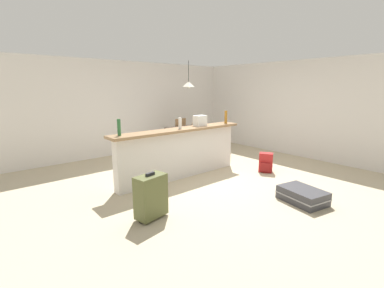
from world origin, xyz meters
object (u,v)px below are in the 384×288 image
Objects in this scene: bottle_green at (119,127)px; suitcase_flat_charcoal at (302,195)px; grocery_bag at (200,121)px; backpack_red at (266,163)px; bottle_white at (180,123)px; bottle_amber at (226,117)px; pendant_lamp at (189,84)px; suitcase_upright_olive at (151,196)px; dining_chair_near_partition at (201,139)px; dining_table at (190,131)px; dining_chair_far_side at (178,133)px.

bottle_green is 3.20m from suitcase_flat_charcoal.
backpack_red is (1.07, -0.96, -0.92)m from grocery_bag.
bottle_amber is (1.28, -0.03, 0.03)m from bottle_white.
bottle_amber is at bearing -97.00° from pendant_lamp.
suitcase_flat_charcoal is 1.31× the size of suitcase_upright_olive.
bottle_green reaches higher than dining_chair_near_partition.
bottle_green is 2.79m from dining_chair_near_partition.
grocery_bag is 0.24× the size of dining_table.
bottle_amber reaches higher than bottle_white.
backpack_red reaches higher than suitcase_flat_charcoal.
pendant_lamp is 2.95m from backpack_red.
suitcase_flat_charcoal is at bearing -100.70° from pendant_lamp.
bottle_green is 1.83m from grocery_bag.
pendant_lamp is 4.18m from suitcase_upright_olive.
bottle_white is 0.33× the size of suitcase_upright_olive.
dining_table reaches higher than backpack_red.
bottle_white is 0.30× the size of pendant_lamp.
dining_table is 0.57m from dining_chair_near_partition.
suitcase_flat_charcoal is at bearing -27.01° from suitcase_upright_olive.
bottle_green reaches higher than suitcase_flat_charcoal.
bottle_amber reaches higher than suitcase_upright_olive.
pendant_lamp reaches higher than dining_chair_far_side.
grocery_bag reaches higher than dining_chair_far_side.
suitcase_upright_olive is at bearing -137.24° from pendant_lamp.
bottle_green is at bearing -179.96° from grocery_bag.
bottle_green is 0.32× the size of suitcase_flat_charcoal.
bottle_white is at bearing -134.00° from pendant_lamp.
bottle_amber is 0.43× the size of suitcase_upright_olive.
grocery_bag reaches higher than backpack_red.
dining_chair_far_side is (0.15, 1.15, 0.00)m from dining_chair_near_partition.
bottle_white is 0.20× the size of dining_table.
bottle_green reaches higher than dining_chair_far_side.
suitcase_upright_olive is at bearing -149.06° from grocery_bag.
bottle_amber is 0.26× the size of dining_table.
bottle_green is at bearing -162.51° from dining_chair_near_partition.
backpack_red is at bearing -85.79° from pendant_lamp.
suitcase_flat_charcoal is at bearing -100.28° from dining_table.
bottle_green reaches higher than dining_table.
dining_chair_far_side is at bearing 82.75° from dining_chair_near_partition.
bottle_amber is at bearing 22.16° from suitcase_upright_olive.
bottle_white is 0.24× the size of dining_chair_near_partition.
bottle_amber is 0.33× the size of suitcase_flat_charcoal.
dining_table is at bearing 84.31° from bottle_amber.
suitcase_upright_olive is (-2.66, -1.08, -0.82)m from bottle_amber.
pendant_lamp is 1.73× the size of backpack_red.
pendant_lamp reaches higher than dining_table.
bottle_amber is 0.40× the size of pendant_lamp.
grocery_bag is 1.27m from dining_chair_near_partition.
dining_chair_near_partition is at bearing 46.94° from grocery_bag.
pendant_lamp reaches higher than suitcase_upright_olive.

